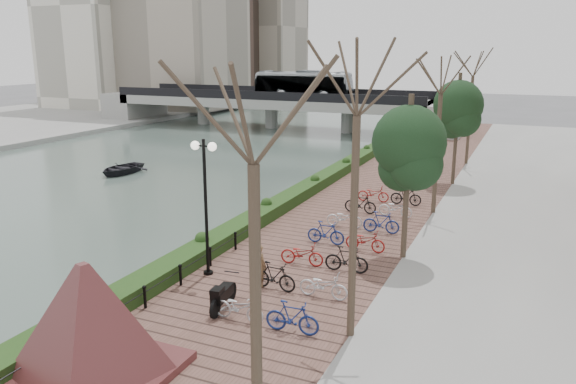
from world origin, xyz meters
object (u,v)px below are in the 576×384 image
Objects in this scene: motorcycle at (223,294)px; pedestrian at (260,265)px; boat at (121,168)px; lamppost at (205,179)px; granite_monument at (88,322)px.

pedestrian is (0.25, 2.12, 0.25)m from motorcycle.
motorcycle reaches higher than boat.
motorcycle is at bearing 102.71° from pedestrian.
lamppost is at bearing -39.45° from boat.
motorcycle is (1.04, 4.79, -1.06)m from granite_monument.
granite_monument is at bearing 98.96° from pedestrian.
boat is (-18.39, 14.59, -0.85)m from pedestrian.
pedestrian is at bearing -4.76° from lamppost.
boat is at bearing -18.90° from pedestrian.
lamppost reaches higher than pedestrian.
granite_monument is 7.07m from pedestrian.
motorcycle is 2.15m from pedestrian.
pedestrian is 23.49m from boat.
motorcycle is 1.08× the size of pedestrian.
granite_monument is 3.74× the size of pedestrian.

